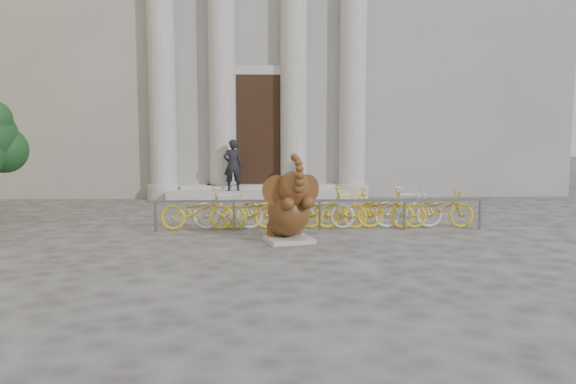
{
  "coord_description": "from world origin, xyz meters",
  "views": [
    {
      "loc": [
        0.14,
        -9.32,
        2.32
      ],
      "look_at": [
        0.64,
        1.8,
        1.1
      ],
      "focal_mm": 35.0,
      "sensor_mm": 36.0,
      "label": 1
    }
  ],
  "objects": [
    {
      "name": "classical_building",
      "position": [
        0.0,
        14.93,
        5.98
      ],
      "size": [
        22.0,
        10.7,
        12.0
      ],
      "color": "gray",
      "rests_on": "ground"
    },
    {
      "name": "entrance_steps",
      "position": [
        0.0,
        9.4,
        0.18
      ],
      "size": [
        6.0,
        1.2,
        0.36
      ],
      "primitive_type": "cube",
      "color": "#A8A59E",
      "rests_on": "ground"
    },
    {
      "name": "balustrade_post",
      "position": [
        1.37,
        9.1,
        0.83
      ],
      "size": [
        0.41,
        0.41,
        1.01
      ],
      "color": "#A8A59E",
      "rests_on": "entrance_steps"
    },
    {
      "name": "elephant_statue",
      "position": [
        0.69,
        2.23,
        0.67
      ],
      "size": [
        1.22,
        1.46,
        1.85
      ],
      "rotation": [
        0.0,
        0.0,
        0.27
      ],
      "color": "#A8A59E",
      "rests_on": "ground"
    },
    {
      "name": "ground",
      "position": [
        0.0,
        0.0,
        0.0
      ],
      "size": [
        80.0,
        80.0,
        0.0
      ],
      "primitive_type": "plane",
      "color": "#474442",
      "rests_on": "ground"
    },
    {
      "name": "pedestrian",
      "position": [
        -0.84,
        9.05,
        1.2
      ],
      "size": [
        0.67,
        0.49,
        1.68
      ],
      "primitive_type": "imported",
      "rotation": [
        0.0,
        0.0,
        3.29
      ],
      "color": "black",
      "rests_on": "entrance_steps"
    },
    {
      "name": "bike_rack",
      "position": [
        1.47,
        3.82,
        0.5
      ],
      "size": [
        8.0,
        0.53,
        1.0
      ],
      "color": "slate",
      "rests_on": "ground"
    }
  ]
}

